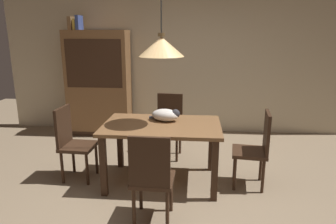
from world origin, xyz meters
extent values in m
plane|color=#847056|center=(0.00, 0.00, 0.00)|extent=(10.00, 10.00, 0.00)
cube|color=beige|center=(0.00, 2.65, 1.45)|extent=(6.40, 0.10, 2.90)
cube|color=brown|center=(-0.09, 0.50, 0.73)|extent=(1.40, 0.90, 0.04)
cube|color=#382316|center=(-0.71, 0.11, 0.35)|extent=(0.07, 0.07, 0.71)
cube|color=#382316|center=(0.53, 0.11, 0.35)|extent=(0.07, 0.07, 0.71)
cube|color=#382316|center=(-0.71, 0.89, 0.35)|extent=(0.07, 0.07, 0.71)
cube|color=#382316|center=(0.53, 0.89, 0.35)|extent=(0.07, 0.07, 0.71)
cube|color=#382316|center=(0.96, 0.50, 0.43)|extent=(0.44, 0.44, 0.04)
cube|color=#322014|center=(1.13, 0.47, 0.69)|extent=(0.08, 0.38, 0.48)
cylinder|color=#382316|center=(0.82, 0.67, 0.21)|extent=(0.04, 0.04, 0.41)
cylinder|color=#382316|center=(0.78, 0.36, 0.21)|extent=(0.04, 0.04, 0.41)
cylinder|color=#382316|center=(1.13, 0.64, 0.21)|extent=(0.04, 0.04, 0.41)
cylinder|color=#382316|center=(1.10, 0.32, 0.21)|extent=(0.04, 0.04, 0.41)
cube|color=#382316|center=(-0.09, -0.30, 0.43)|extent=(0.41, 0.41, 0.04)
cube|color=#322014|center=(-0.10, -0.48, 0.69)|extent=(0.38, 0.05, 0.48)
cylinder|color=#382316|center=(0.07, -0.15, 0.21)|extent=(0.04, 0.04, 0.41)
cylinder|color=#382316|center=(-0.25, -0.14, 0.21)|extent=(0.04, 0.04, 0.41)
cylinder|color=#382316|center=(0.06, -0.47, 0.21)|extent=(0.04, 0.04, 0.41)
cylinder|color=#382316|center=(-0.26, -0.46, 0.21)|extent=(0.04, 0.04, 0.41)
cube|color=#382316|center=(-1.14, 0.50, 0.43)|extent=(0.42, 0.42, 0.04)
cube|color=#322014|center=(-1.32, 0.50, 0.69)|extent=(0.05, 0.38, 0.48)
cylinder|color=#382316|center=(-0.99, 0.33, 0.21)|extent=(0.04, 0.04, 0.41)
cylinder|color=#382316|center=(-0.98, 0.65, 0.21)|extent=(0.04, 0.04, 0.41)
cylinder|color=#382316|center=(-1.31, 0.34, 0.21)|extent=(0.04, 0.04, 0.41)
cylinder|color=#382316|center=(-1.30, 0.66, 0.21)|extent=(0.04, 0.04, 0.41)
cube|color=#382316|center=(-0.09, 1.30, 0.43)|extent=(0.44, 0.44, 0.04)
cube|color=#322014|center=(-0.08, 1.47, 0.69)|extent=(0.38, 0.07, 0.48)
cylinder|color=#382316|center=(-0.27, 1.15, 0.21)|extent=(0.04, 0.04, 0.41)
cylinder|color=#382316|center=(0.05, 1.12, 0.21)|extent=(0.04, 0.04, 0.41)
cylinder|color=#382316|center=(-0.24, 1.47, 0.21)|extent=(0.04, 0.04, 0.41)
cylinder|color=#382316|center=(0.08, 1.44, 0.21)|extent=(0.04, 0.04, 0.41)
ellipsoid|color=silver|center=(-0.07, 0.64, 0.82)|extent=(0.38, 0.29, 0.15)
sphere|color=#333338|center=(0.06, 0.62, 0.85)|extent=(0.11, 0.11, 0.11)
cylinder|color=#333338|center=(-0.19, 0.70, 0.78)|extent=(0.18, 0.04, 0.04)
cone|color=#E5B775|center=(-0.09, 0.50, 1.66)|extent=(0.52, 0.52, 0.22)
cylinder|color=#513D23|center=(-0.09, 0.50, 1.79)|extent=(0.08, 0.08, 0.04)
cube|color=brown|center=(-1.43, 2.32, 0.93)|extent=(1.10, 0.44, 1.85)
cube|color=#382316|center=(-1.43, 2.10, 1.29)|extent=(0.97, 0.01, 0.81)
cube|color=#382316|center=(-1.43, 2.32, 0.04)|extent=(1.12, 0.45, 0.08)
cube|color=brown|center=(-1.85, 2.32, 1.96)|extent=(0.06, 0.24, 0.22)
cube|color=gold|center=(-1.78, 2.32, 1.94)|extent=(0.04, 0.20, 0.18)
cube|color=#384C93|center=(-1.71, 2.32, 1.97)|extent=(0.06, 0.24, 0.24)
camera|label=1|loc=(0.30, -3.02, 1.82)|focal=33.04mm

